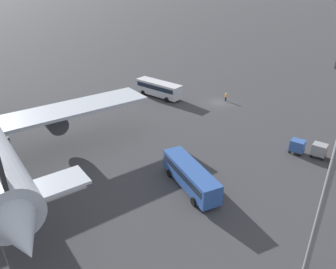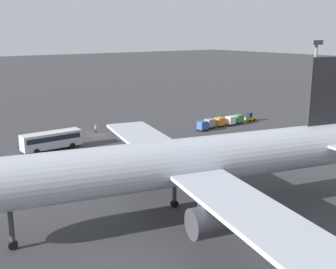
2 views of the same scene
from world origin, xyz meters
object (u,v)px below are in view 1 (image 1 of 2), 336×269
shuttle_bus_near (159,88)px  shuttle_bus_far (191,175)px  cargo_cart_blue (297,146)px  worker_person (226,97)px  cargo_cart_grey (319,150)px

shuttle_bus_near → shuttle_bus_far: bearing=137.5°
shuttle_bus_near → cargo_cart_blue: (-31.35, 4.59, -0.73)m
worker_person → shuttle_bus_near: bearing=30.1°
cargo_cart_grey → cargo_cart_blue: (2.83, 0.88, 0.00)m
shuttle_bus_far → cargo_cart_grey: size_ratio=4.94×
shuttle_bus_near → worker_person: bearing=-151.1°
cargo_cart_grey → shuttle_bus_far: bearing=61.7°
cargo_cart_grey → cargo_cart_blue: size_ratio=1.00×
shuttle_bus_far → worker_person: (12.48, -28.58, -0.96)m
shuttle_bus_far → cargo_cart_grey: 20.27m
shuttle_bus_near → shuttle_bus_far: 32.69m
cargo_cart_grey → cargo_cart_blue: bearing=17.2°
shuttle_bus_near → cargo_cart_blue: 31.69m
worker_person → cargo_cart_blue: cargo_cart_blue is taller
shuttle_bus_far → cargo_cart_blue: size_ratio=4.94×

